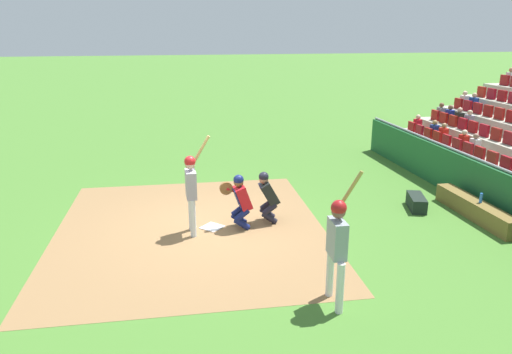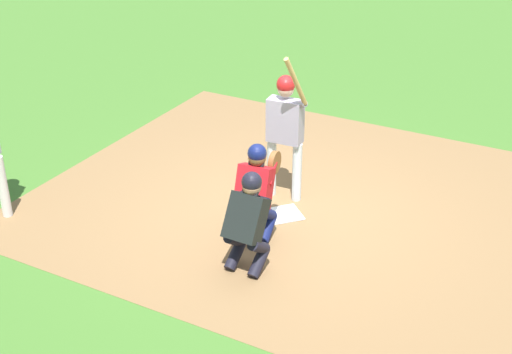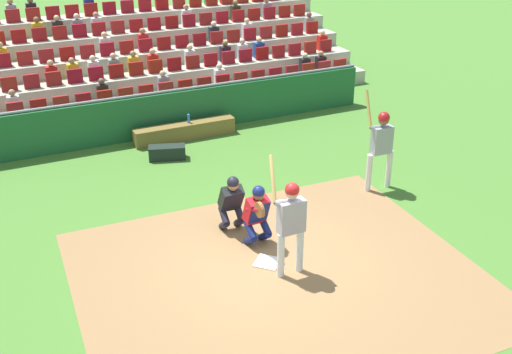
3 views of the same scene
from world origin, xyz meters
The scene contains 6 objects.
ground_plane centered at (0.00, 0.00, 0.00)m, with size 160.00×160.00×0.00m, color #44762B.
infield_dirt_patch centered at (0.00, 0.50, 0.00)m, with size 7.01×6.10×0.01m, color olive.
home_plate_marker centered at (0.00, 0.00, 0.02)m, with size 0.44×0.44×0.02m, color white.
batter_at_plate centered at (-0.21, 0.46, 1.13)m, with size 0.60×0.60×2.21m.
catcher_crouching centered at (-0.10, -0.65, 0.72)m, with size 0.48×0.73×1.30m.
home_plate_umpire centered at (0.13, -1.35, 0.69)m, with size 0.48×0.51×1.26m.
Camera 2 is at (3.40, -7.76, 4.94)m, focal length 50.60 mm.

